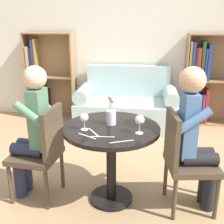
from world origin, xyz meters
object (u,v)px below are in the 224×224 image
object	(u,v)px
chair_right	(184,157)
person_left	(32,130)
couch	(127,106)
wine_glass_right	(140,120)
bookshelf_right	(203,83)
bookshelf_left	(45,81)
chair_left	(42,149)
person_right	(196,136)
wine_glass_left	(84,118)
flower_vase	(111,114)

from	to	relation	value
chair_right	person_left	distance (m)	1.37
couch	wine_glass_right	size ratio (longest dim) A/B	9.81
bookshelf_right	bookshelf_left	bearing A→B (deg)	179.88
couch	chair_left	xyz separation A→B (m)	(-0.64, -2.00, 0.18)
chair_right	person_left	xyz separation A→B (m)	(-1.36, 0.02, 0.18)
bookshelf_left	chair_right	distance (m)	3.06
person_right	wine_glass_left	distance (m)	0.95
wine_glass_left	chair_left	bearing A→B (deg)	170.98
bookshelf_right	chair_right	bearing A→B (deg)	-103.59
chair_left	flower_vase	size ratio (longest dim) A/B	3.38
bookshelf_right	person_right	size ratio (longest dim) A/B	1.11
chair_left	wine_glass_left	world-z (taller)	chair_left
chair_left	person_left	world-z (taller)	person_left
wine_glass_left	wine_glass_right	bearing A→B (deg)	-3.12
couch	chair_right	size ratio (longest dim) A/B	1.73
bookshelf_right	person_left	bearing A→B (deg)	-130.32
chair_right	bookshelf_right	bearing A→B (deg)	-22.07
person_right	flower_vase	bearing A→B (deg)	76.15
chair_right	person_left	size ratio (longest dim) A/B	0.71
chair_left	chair_right	size ratio (longest dim) A/B	1.00
bookshelf_right	flower_vase	size ratio (longest dim) A/B	5.36
bookshelf_right	wine_glass_right	world-z (taller)	bookshelf_right
couch	chair_right	bearing A→B (deg)	-72.36
chair_left	chair_right	xyz separation A→B (m)	(1.27, -0.00, 0.00)
wine_glass_left	wine_glass_right	size ratio (longest dim) A/B	0.93
bookshelf_right	chair_right	distance (m)	2.34
person_left	flower_vase	xyz separation A→B (m)	(0.71, 0.07, 0.16)
person_left	flower_vase	bearing A→B (deg)	101.63
person_left	wine_glass_left	xyz separation A→B (m)	(0.51, -0.08, 0.17)
bookshelf_right	chair_left	world-z (taller)	bookshelf_right
wine_glass_right	flower_vase	world-z (taller)	flower_vase
chair_right	flower_vase	world-z (taller)	flower_vase
bookshelf_right	wine_glass_left	xyz separation A→B (m)	(-1.40, -2.33, 0.18)
flower_vase	bookshelf_left	bearing A→B (deg)	122.65
person_left	wine_glass_right	size ratio (longest dim) A/B	7.99
bookshelf_left	wine_glass_right	world-z (taller)	bookshelf_left
person_left	bookshelf_left	bearing A→B (deg)	-157.25
flower_vase	person_right	bearing A→B (deg)	-5.37
bookshelf_right	person_right	bearing A→B (deg)	-101.70
person_left	wine_glass_left	distance (m)	0.54
chair_left	wine_glass_right	size ratio (longest dim) A/B	5.69
person_left	wine_glass_left	world-z (taller)	person_left
wine_glass_left	flower_vase	world-z (taller)	flower_vase
person_right	bookshelf_right	bearing A→B (deg)	-20.18
chair_left	person_right	xyz separation A→B (m)	(1.36, 0.02, 0.20)
bookshelf_left	flower_vase	world-z (taller)	bookshelf_left
person_left	chair_left	bearing A→B (deg)	86.02
couch	person_left	xyz separation A→B (m)	(-0.72, -1.99, 0.36)
chair_right	person_right	size ratio (longest dim) A/B	0.70
bookshelf_left	couch	bearing A→B (deg)	-10.79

